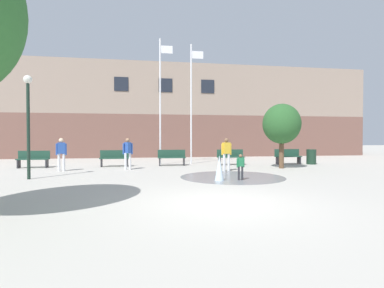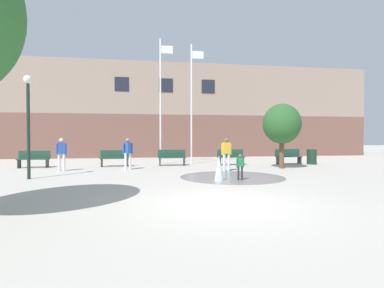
# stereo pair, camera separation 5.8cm
# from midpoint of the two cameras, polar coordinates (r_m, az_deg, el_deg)

# --- Properties ---
(ground_plane) EXTENTS (100.00, 100.00, 0.00)m
(ground_plane) POSITION_cam_midpoint_polar(r_m,az_deg,el_deg) (7.49, 5.15, -11.20)
(ground_plane) COLOR #B2ADA3
(library_building) EXTENTS (36.00, 6.05, 7.79)m
(library_building) POSITION_cam_midpoint_polar(r_m,az_deg,el_deg) (27.53, -5.61, 5.97)
(library_building) COLOR brown
(library_building) RESTS_ON ground
(splash_fountain) EXTENTS (4.26, 4.26, 0.95)m
(splash_fountain) POSITION_cam_midpoint_polar(r_m,az_deg,el_deg) (11.88, 6.49, -5.52)
(splash_fountain) COLOR gray
(splash_fountain) RESTS_ON ground
(park_bench_far_left) EXTENTS (1.60, 0.44, 0.91)m
(park_bench_far_left) POSITION_cam_midpoint_polar(r_m,az_deg,el_deg) (18.11, -28.07, -2.51)
(park_bench_far_left) COLOR #28282D
(park_bench_far_left) RESTS_ON ground
(park_bench_left_of_flagpoles) EXTENTS (1.60, 0.44, 0.91)m
(park_bench_left_of_flagpoles) POSITION_cam_midpoint_polar(r_m,az_deg,el_deg) (17.24, -14.61, -2.59)
(park_bench_left_of_flagpoles) COLOR #28282D
(park_bench_left_of_flagpoles) RESTS_ON ground
(park_bench_under_left_flagpole) EXTENTS (1.60, 0.44, 0.91)m
(park_bench_under_left_flagpole) POSITION_cam_midpoint_polar(r_m,az_deg,el_deg) (17.32, -3.97, -2.53)
(park_bench_under_left_flagpole) COLOR #28282D
(park_bench_under_left_flagpole) RESTS_ON ground
(park_bench_center) EXTENTS (1.60, 0.44, 0.91)m
(park_bench_center) POSITION_cam_midpoint_polar(r_m,az_deg,el_deg) (17.84, 7.28, -2.43)
(park_bench_center) COLOR #28282D
(park_bench_center) RESTS_ON ground
(park_bench_near_trashcan) EXTENTS (1.60, 0.44, 0.91)m
(park_bench_near_trashcan) POSITION_cam_midpoint_polar(r_m,az_deg,el_deg) (19.16, 17.71, -2.23)
(park_bench_near_trashcan) COLOR #28282D
(park_bench_near_trashcan) RESTS_ON ground
(child_running) EXTENTS (0.31, 0.15, 0.99)m
(child_running) POSITION_cam_midpoint_polar(r_m,az_deg,el_deg) (11.48, 9.09, -3.95)
(child_running) COLOR #28282D
(child_running) RESTS_ON ground
(adult_near_bench) EXTENTS (0.50, 0.39, 1.59)m
(adult_near_bench) POSITION_cam_midpoint_polar(r_m,az_deg,el_deg) (15.34, -12.25, -1.34)
(adult_near_bench) COLOR silver
(adult_near_bench) RESTS_ON ground
(teen_by_trashcan) EXTENTS (0.50, 0.28, 1.59)m
(teen_by_trashcan) POSITION_cam_midpoint_polar(r_m,az_deg,el_deg) (15.65, -23.74, -1.36)
(teen_by_trashcan) COLOR silver
(teen_by_trashcan) RESTS_ON ground
(adult_in_red) EXTENTS (0.50, 0.27, 1.59)m
(adult_in_red) POSITION_cam_midpoint_polar(r_m,az_deg,el_deg) (14.47, 6.46, -1.47)
(adult_in_red) COLOR silver
(adult_in_red) RESTS_ON ground
(flagpole_left) EXTENTS (0.80, 0.10, 7.52)m
(flagpole_left) POSITION_cam_midpoint_polar(r_m,az_deg,el_deg) (18.22, -6.07, 8.75)
(flagpole_left) COLOR silver
(flagpole_left) RESTS_ON ground
(flagpole_right) EXTENTS (0.80, 0.10, 7.28)m
(flagpole_right) POSITION_cam_midpoint_polar(r_m,az_deg,el_deg) (18.41, -0.15, 8.30)
(flagpole_right) COLOR silver
(flagpole_right) RESTS_ON ground
(lamp_post_left_lane) EXTENTS (0.32, 0.32, 4.01)m
(lamp_post_left_lane) POSITION_cam_midpoint_polar(r_m,az_deg,el_deg) (13.21, -28.86, 5.41)
(lamp_post_left_lane) COLOR #192D23
(lamp_post_left_lane) RESTS_ON ground
(trash_can) EXTENTS (0.56, 0.56, 0.90)m
(trash_can) POSITION_cam_midpoint_polar(r_m,az_deg,el_deg) (19.54, 21.69, -2.28)
(trash_can) COLOR #193323
(trash_can) RESTS_ON ground
(street_tree_near_building) EXTENTS (1.97, 1.97, 3.39)m
(street_tree_near_building) POSITION_cam_midpoint_polar(r_m,az_deg,el_deg) (16.38, 16.61, 3.66)
(street_tree_near_building) COLOR brown
(street_tree_near_building) RESTS_ON ground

